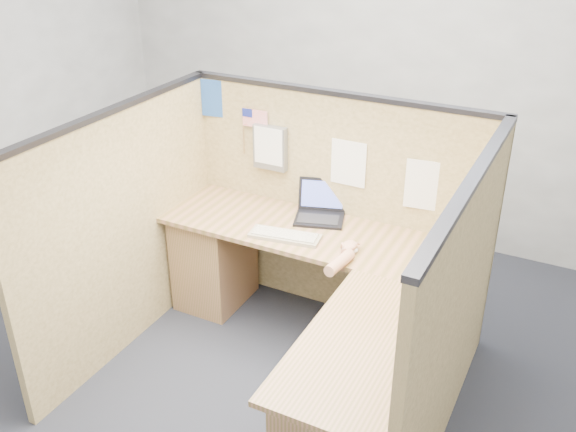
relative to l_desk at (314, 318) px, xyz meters
The scene contains 13 objects.
floor 0.52m from the l_desk, 122.80° to the right, with size 5.00×5.00×0.00m, color black.
wall_back 2.22m from the l_desk, 95.35° to the left, with size 5.00×5.00×0.00m, color gray.
cubicle_partitions 0.44m from the l_desk, 142.47° to the left, with size 2.06×1.83×1.53m.
l_desk is the anchor object (origin of this frame).
laptop 0.75m from the l_desk, 110.02° to the left, with size 0.36×0.38×0.22m.
keyboard 0.53m from the l_desk, 142.33° to the left, with size 0.45×0.21×0.03m.
mouse 0.45m from the l_desk, 67.96° to the left, with size 0.10×0.06×0.04m, color silver.
hand_forearm 0.41m from the l_desk, 48.79° to the left, with size 0.10×0.36×0.07m.
blue_poster 1.60m from the l_desk, 147.27° to the left, with size 0.19×0.00×0.25m, color #214B98.
american_flag 1.35m from the l_desk, 138.88° to the left, with size 0.19×0.01×0.32m.
file_holder 1.16m from the l_desk, 133.90° to the left, with size 0.23×0.05×0.30m.
paper_left 0.98m from the l_desk, 97.89° to the left, with size 0.23×0.00×0.29m, color white.
paper_right 1.02m from the l_desk, 59.73° to the left, with size 0.24×0.00×0.31m, color white.
Camera 1 is at (1.43, -2.48, 2.61)m, focal length 40.00 mm.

